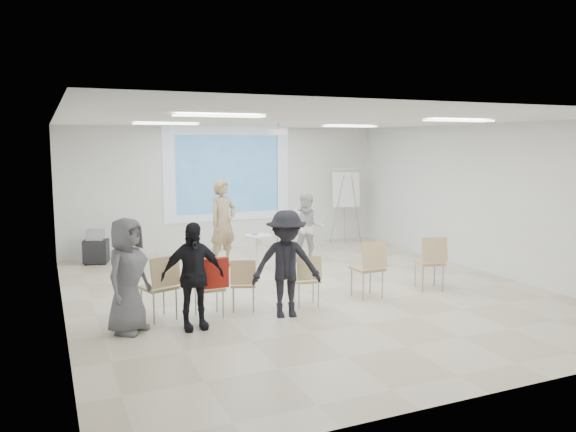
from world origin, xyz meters
name	(u,v)px	position (x,y,z in m)	size (l,w,h in m)	color
floor	(306,294)	(0.00, 0.00, -0.05)	(8.00, 9.00, 0.10)	beige
ceiling	(307,117)	(0.00, 0.00, 3.05)	(8.00, 9.00, 0.10)	white
wall_back	(227,188)	(0.00, 4.55, 1.50)	(8.00, 0.10, 3.00)	silver
wall_left	(56,220)	(-4.05, 0.00, 1.50)	(0.10, 9.00, 3.00)	silver
wall_right	(486,198)	(4.05, 0.00, 1.50)	(0.10, 9.00, 3.00)	silver
projection_halo	(228,174)	(0.00, 4.49, 1.85)	(3.20, 0.01, 2.30)	silver
projection_image	(228,174)	(0.00, 4.47, 1.85)	(2.60, 0.01, 1.90)	teal
pedestal_table	(259,249)	(-0.08, 2.17, 0.39)	(0.74, 0.74, 0.71)	white
player_left	(223,218)	(-0.75, 2.50, 1.05)	(0.77, 0.52, 2.11)	tan
player_right	(308,224)	(1.06, 2.13, 0.85)	(0.82, 0.66, 1.71)	silver
controller_left	(227,200)	(-0.57, 2.75, 1.39)	(0.04, 0.12, 0.04)	white
controller_right	(296,210)	(0.88, 2.38, 1.15)	(0.04, 0.13, 0.04)	white
chair_far_left	(161,282)	(-2.67, -0.65, 0.58)	(0.59, 0.61, 0.98)	tan
chair_left_mid	(210,284)	(-1.98, -0.83, 0.52)	(0.41, 0.45, 0.89)	tan
chair_left_inner	(243,280)	(-1.41, -0.69, 0.49)	(0.50, 0.52, 0.83)	tan
chair_center	(307,276)	(-0.40, -0.88, 0.50)	(0.47, 0.49, 0.85)	#CEB777
chair_right_inner	(370,264)	(0.78, -0.86, 0.59)	(0.47, 0.51, 1.00)	tan
chair_right_far	(431,259)	(2.05, -0.85, 0.58)	(0.57, 0.60, 0.98)	tan
red_jacket	(213,273)	(-1.98, -0.97, 0.72)	(0.46, 0.11, 0.44)	maroon
laptop	(243,282)	(-1.39, -0.60, 0.45)	(0.30, 0.22, 0.02)	black
audience_left	(192,268)	(-2.33, -1.19, 0.88)	(1.02, 0.61, 1.75)	black
audience_mid	(286,257)	(-0.90, -1.20, 0.92)	(1.19, 0.65, 1.84)	black
audience_outer	(127,269)	(-3.19, -0.98, 0.90)	(0.88, 0.58, 1.81)	#59595E
flipchart_easel	(346,189)	(3.00, 3.91, 1.43)	(0.81, 0.64, 1.95)	#94969C
av_cart	(96,248)	(-3.21, 3.89, 0.34)	(0.59, 0.53, 0.75)	black
ceiling_projector	(279,139)	(0.10, 1.49, 2.69)	(0.30, 0.25, 3.00)	white
fluor_panel_nw	(166,124)	(-2.00, 2.00, 2.97)	(1.20, 0.30, 0.02)	white
fluor_panel_ne	(350,126)	(2.00, 2.00, 2.97)	(1.20, 0.30, 0.02)	white
fluor_panel_sw	(219,116)	(-2.00, -1.50, 2.97)	(1.20, 0.30, 0.02)	white
fluor_panel_se	(459,121)	(2.00, -1.50, 2.97)	(1.20, 0.30, 0.02)	white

